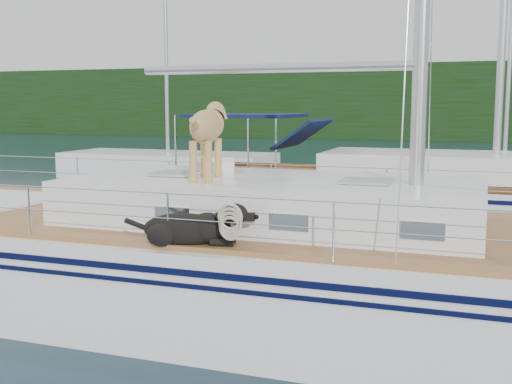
% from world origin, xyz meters
% --- Properties ---
extents(ground, '(120.00, 120.00, 0.00)m').
position_xyz_m(ground, '(0.00, 0.00, 0.00)').
color(ground, black).
rests_on(ground, ground).
extents(tree_line, '(90.00, 3.00, 6.00)m').
position_xyz_m(tree_line, '(0.00, 45.00, 3.00)').
color(tree_line, black).
rests_on(tree_line, ground).
extents(shore_bank, '(92.00, 1.00, 1.20)m').
position_xyz_m(shore_bank, '(0.00, 46.20, 0.60)').
color(shore_bank, '#595147').
rests_on(shore_bank, ground).
extents(main_sailboat, '(12.00, 3.83, 14.01)m').
position_xyz_m(main_sailboat, '(0.09, -0.01, 0.68)').
color(main_sailboat, white).
rests_on(main_sailboat, ground).
extents(neighbor_sailboat, '(11.00, 3.50, 13.30)m').
position_xyz_m(neighbor_sailboat, '(1.29, 6.60, 0.63)').
color(neighbor_sailboat, white).
rests_on(neighbor_sailboat, ground).
extents(bg_boat_west, '(8.00, 3.00, 11.65)m').
position_xyz_m(bg_boat_west, '(-8.00, 14.00, 0.45)').
color(bg_boat_west, white).
rests_on(bg_boat_west, ground).
extents(bg_boat_center, '(7.20, 3.00, 11.65)m').
position_xyz_m(bg_boat_center, '(4.00, 16.00, 0.45)').
color(bg_boat_center, white).
rests_on(bg_boat_center, ground).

